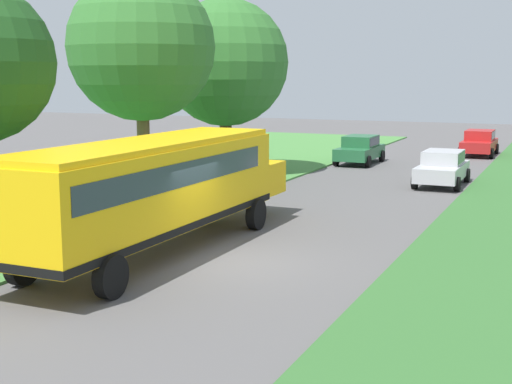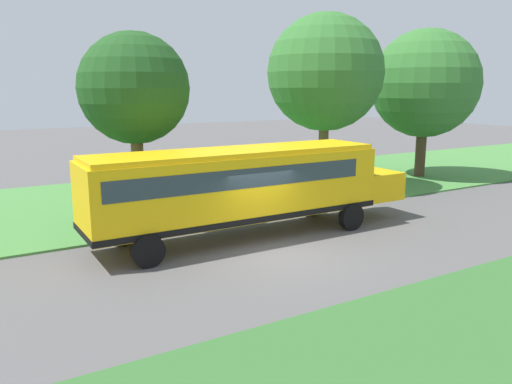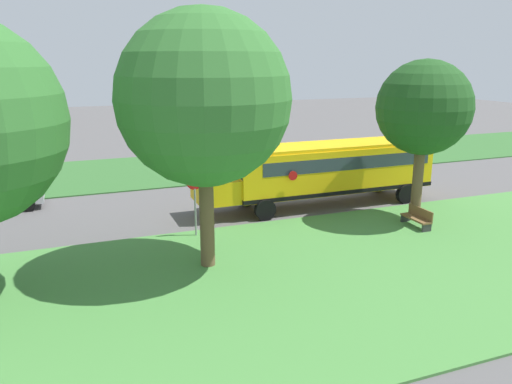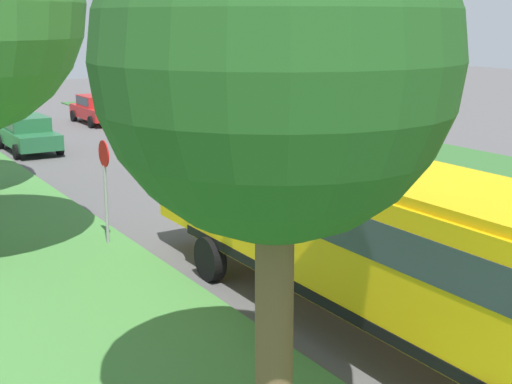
{
  "view_description": "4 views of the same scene",
  "coord_description": "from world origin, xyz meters",
  "px_view_note": "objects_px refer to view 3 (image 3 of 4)",
  "views": [
    {
      "loc": [
        8.09,
        -16.49,
        4.88
      ],
      "look_at": [
        -0.27,
        2.22,
        1.53
      ],
      "focal_mm": 50.0,
      "sensor_mm": 36.0,
      "label": 1
    },
    {
      "loc": [
        12.67,
        -8.37,
        5.17
      ],
      "look_at": [
        -2.16,
        0.46,
        1.62
      ],
      "focal_mm": 35.0,
      "sensor_mm": 36.0,
      "label": 2
    },
    {
      "loc": [
        -24.07,
        12.32,
        7.28
      ],
      "look_at": [
        -2.52,
        4.01,
        1.11
      ],
      "focal_mm": 35.0,
      "sensor_mm": 36.0,
      "label": 3
    },
    {
      "loc": [
        -10.57,
        -9.32,
        5.65
      ],
      "look_at": [
        -2.02,
        4.48,
        1.72
      ],
      "focal_mm": 50.0,
      "sensor_mm": 36.0,
      "label": 4
    }
  ],
  "objects_px": {
    "school_bus": "(327,168)",
    "park_bench": "(417,218)",
    "oak_tree_beside_bus": "(425,110)",
    "stop_sign": "(195,197)",
    "oak_tree_roadside_mid": "(205,97)"
  },
  "relations": [
    {
      "from": "school_bus",
      "to": "park_bench",
      "type": "relative_size",
      "value": 7.74
    },
    {
      "from": "oak_tree_beside_bus",
      "to": "park_bench",
      "type": "bearing_deg",
      "value": 143.45
    },
    {
      "from": "oak_tree_beside_bus",
      "to": "stop_sign",
      "type": "xyz_separation_m",
      "value": [
        1.53,
        10.1,
        -3.37
      ]
    },
    {
      "from": "park_bench",
      "to": "stop_sign",
      "type": "bearing_deg",
      "value": 75.61
    },
    {
      "from": "school_bus",
      "to": "park_bench",
      "type": "bearing_deg",
      "value": -157.48
    },
    {
      "from": "oak_tree_roadside_mid",
      "to": "stop_sign",
      "type": "relative_size",
      "value": 3.27
    },
    {
      "from": "oak_tree_roadside_mid",
      "to": "park_bench",
      "type": "distance_m",
      "value": 11.33
    },
    {
      "from": "school_bus",
      "to": "stop_sign",
      "type": "relative_size",
      "value": 4.53
    },
    {
      "from": "oak_tree_beside_bus",
      "to": "oak_tree_roadside_mid",
      "type": "xyz_separation_m",
      "value": [
        -1.81,
        10.47,
        0.96
      ]
    },
    {
      "from": "oak_tree_roadside_mid",
      "to": "stop_sign",
      "type": "xyz_separation_m",
      "value": [
        3.34,
        -0.36,
        -4.33
      ]
    },
    {
      "from": "oak_tree_beside_bus",
      "to": "school_bus",
      "type": "bearing_deg",
      "value": 34.32
    },
    {
      "from": "oak_tree_roadside_mid",
      "to": "park_bench",
      "type": "height_order",
      "value": "oak_tree_roadside_mid"
    },
    {
      "from": "oak_tree_beside_bus",
      "to": "stop_sign",
      "type": "relative_size",
      "value": 2.67
    },
    {
      "from": "stop_sign",
      "to": "school_bus",
      "type": "bearing_deg",
      "value": -72.87
    },
    {
      "from": "school_bus",
      "to": "oak_tree_beside_bus",
      "type": "height_order",
      "value": "oak_tree_beside_bus"
    }
  ]
}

